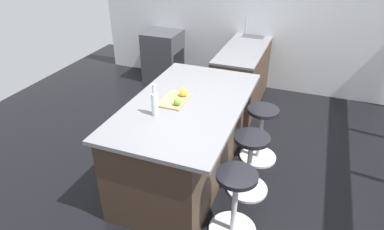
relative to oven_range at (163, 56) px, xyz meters
name	(u,v)px	position (x,y,z in m)	size (l,w,h in m)	color
ground_plane	(208,178)	(2.36, 1.65, -0.44)	(7.49, 7.49, 0.00)	black
interior_partition_left	(264,10)	(-0.35, 1.65, 0.87)	(0.15, 5.76, 2.61)	silver
sink_cabinet	(248,66)	(0.00, 1.54, 0.02)	(2.39, 0.60, 1.18)	#38281E
oven_range	(163,56)	(0.00, 0.00, 0.00)	(0.60, 0.61, 0.87)	#38383D
kitchen_island	(184,139)	(2.39, 1.37, 0.04)	(1.91, 1.11, 0.94)	#38281E
stool_by_window	(260,136)	(1.79, 2.10, -0.11)	(0.44, 0.44, 0.68)	#B7B7BC
stool_middle	(249,166)	(2.39, 2.10, -0.11)	(0.44, 0.44, 0.68)	#B7B7BC
stool_near_camera	(234,206)	(3.00, 2.10, -0.11)	(0.44, 0.44, 0.68)	#B7B7BC
cutting_board	(175,100)	(2.42, 1.29, 0.51)	(0.36, 0.24, 0.02)	tan
apple_green	(177,102)	(2.53, 1.36, 0.56)	(0.08, 0.08, 0.08)	#609E2D
apple_yellow	(184,92)	(2.32, 1.35, 0.57)	(0.09, 0.09, 0.09)	gold
water_bottle	(155,103)	(2.74, 1.23, 0.63)	(0.06, 0.06, 0.31)	silver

